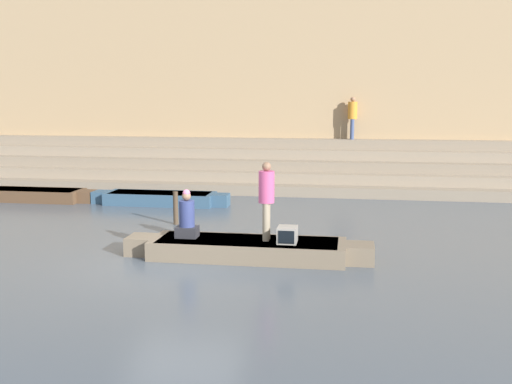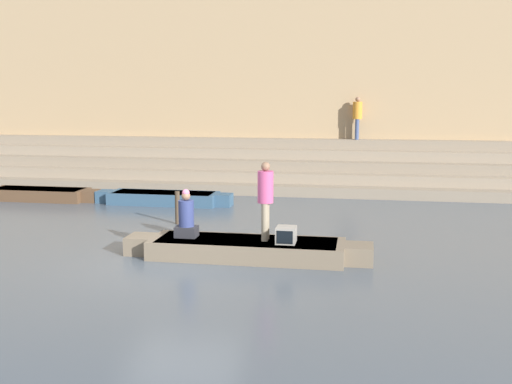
{
  "view_description": "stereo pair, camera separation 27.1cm",
  "coord_description": "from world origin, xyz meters",
  "px_view_note": "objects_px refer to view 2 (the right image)",
  "views": [
    {
      "loc": [
        3.54,
        -12.25,
        3.62
      ],
      "look_at": [
        1.33,
        1.83,
        1.32
      ],
      "focal_mm": 42.0,
      "sensor_mm": 36.0,
      "label": 1
    },
    {
      "loc": [
        3.81,
        -12.21,
        3.62
      ],
      "look_at": [
        1.33,
        1.83,
        1.32
      ],
      "focal_mm": 42.0,
      "sensor_mm": 36.0,
      "label": 2
    }
  ],
  "objects_px": {
    "moored_boat_shore": "(164,198)",
    "person_on_steps": "(357,115)",
    "mooring_post": "(177,208)",
    "person_standing": "(265,195)",
    "tv_set": "(286,235)",
    "moored_boat_distant": "(39,194)",
    "rowboat_main": "(247,248)",
    "person_rowing": "(186,218)"
  },
  "relations": [
    {
      "from": "rowboat_main",
      "to": "person_on_steps",
      "type": "height_order",
      "value": "person_on_steps"
    },
    {
      "from": "moored_boat_distant",
      "to": "rowboat_main",
      "type": "bearing_deg",
      "value": -34.29
    },
    {
      "from": "moored_boat_shore",
      "to": "person_on_steps",
      "type": "relative_size",
      "value": 2.79
    },
    {
      "from": "rowboat_main",
      "to": "person_rowing",
      "type": "xyz_separation_m",
      "value": [
        -1.41,
        0.06,
        0.63
      ]
    },
    {
      "from": "tv_set",
      "to": "moored_boat_shore",
      "type": "distance_m",
      "value": 8.02
    },
    {
      "from": "moored_boat_shore",
      "to": "person_on_steps",
      "type": "bearing_deg",
      "value": 38.77
    },
    {
      "from": "moored_boat_shore",
      "to": "mooring_post",
      "type": "xyz_separation_m",
      "value": [
        1.42,
        -2.97,
        0.26
      ]
    },
    {
      "from": "mooring_post",
      "to": "person_standing",
      "type": "bearing_deg",
      "value": -45.88
    },
    {
      "from": "mooring_post",
      "to": "person_on_steps",
      "type": "bearing_deg",
      "value": 58.83
    },
    {
      "from": "moored_boat_distant",
      "to": "person_standing",
      "type": "bearing_deg",
      "value": -32.68
    },
    {
      "from": "moored_boat_shore",
      "to": "rowboat_main",
      "type": "bearing_deg",
      "value": -57.11
    },
    {
      "from": "moored_boat_distant",
      "to": "mooring_post",
      "type": "distance_m",
      "value": 6.7
    },
    {
      "from": "person_standing",
      "to": "moored_boat_shore",
      "type": "height_order",
      "value": "person_standing"
    },
    {
      "from": "person_standing",
      "to": "person_on_steps",
      "type": "height_order",
      "value": "person_on_steps"
    },
    {
      "from": "moored_boat_distant",
      "to": "mooring_post",
      "type": "xyz_separation_m",
      "value": [
        6.0,
        -2.98,
        0.26
      ]
    },
    {
      "from": "person_on_steps",
      "to": "moored_boat_shore",
      "type": "bearing_deg",
      "value": -134.86
    },
    {
      "from": "rowboat_main",
      "to": "moored_boat_distant",
      "type": "height_order",
      "value": "rowboat_main"
    },
    {
      "from": "moored_boat_distant",
      "to": "person_on_steps",
      "type": "bearing_deg",
      "value": 26.57
    },
    {
      "from": "rowboat_main",
      "to": "mooring_post",
      "type": "xyz_separation_m",
      "value": [
        -2.62,
        3.21,
        0.25
      ]
    },
    {
      "from": "person_standing",
      "to": "moored_boat_distant",
      "type": "xyz_separation_m",
      "value": [
        -9.04,
        6.11,
        -1.21
      ]
    },
    {
      "from": "person_standing",
      "to": "tv_set",
      "type": "distance_m",
      "value": 0.99
    },
    {
      "from": "rowboat_main",
      "to": "person_standing",
      "type": "xyz_separation_m",
      "value": [
        0.41,
        0.08,
        1.21
      ]
    },
    {
      "from": "rowboat_main",
      "to": "mooring_post",
      "type": "bearing_deg",
      "value": 131.3
    },
    {
      "from": "tv_set",
      "to": "moored_boat_distant",
      "type": "height_order",
      "value": "tv_set"
    },
    {
      "from": "tv_set",
      "to": "person_standing",
      "type": "bearing_deg",
      "value": 158.68
    },
    {
      "from": "mooring_post",
      "to": "person_on_steps",
      "type": "distance_m",
      "value": 9.77
    },
    {
      "from": "person_rowing",
      "to": "moored_boat_distant",
      "type": "distance_m",
      "value": 9.48
    },
    {
      "from": "person_standing",
      "to": "mooring_post",
      "type": "relative_size",
      "value": 1.87
    },
    {
      "from": "person_standing",
      "to": "person_on_steps",
      "type": "distance_m",
      "value": 11.48
    },
    {
      "from": "tv_set",
      "to": "moored_boat_shore",
      "type": "relative_size",
      "value": 0.1
    },
    {
      "from": "moored_boat_distant",
      "to": "moored_boat_shore",
      "type": "bearing_deg",
      "value": 1.32
    },
    {
      "from": "rowboat_main",
      "to": "person_on_steps",
      "type": "distance_m",
      "value": 11.84
    },
    {
      "from": "tv_set",
      "to": "person_rowing",
      "type": "bearing_deg",
      "value": 176.29
    },
    {
      "from": "moored_boat_distant",
      "to": "mooring_post",
      "type": "bearing_deg",
      "value": -25.02
    },
    {
      "from": "person_standing",
      "to": "moored_boat_shore",
      "type": "distance_m",
      "value": 7.65
    },
    {
      "from": "tv_set",
      "to": "moored_boat_shore",
      "type": "height_order",
      "value": "tv_set"
    },
    {
      "from": "moored_boat_shore",
      "to": "moored_boat_distant",
      "type": "height_order",
      "value": "same"
    },
    {
      "from": "rowboat_main",
      "to": "moored_boat_distant",
      "type": "bearing_deg",
      "value": 146.4
    },
    {
      "from": "mooring_post",
      "to": "tv_set",
      "type": "bearing_deg",
      "value": -43.33
    },
    {
      "from": "tv_set",
      "to": "mooring_post",
      "type": "xyz_separation_m",
      "value": [
        -3.53,
        3.33,
        -0.13
      ]
    },
    {
      "from": "rowboat_main",
      "to": "moored_boat_distant",
      "type": "relative_size",
      "value": 1.27
    },
    {
      "from": "rowboat_main",
      "to": "person_on_steps",
      "type": "bearing_deg",
      "value": 80.67
    }
  ]
}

